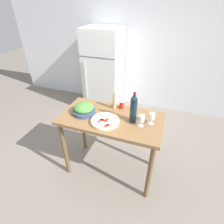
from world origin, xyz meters
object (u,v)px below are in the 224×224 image
at_px(refrigerator, 104,71).
at_px(salad_bowl, 84,109).
at_px(wine_bottle, 134,109).
at_px(homemade_pizza, 105,121).
at_px(pepper_mill, 114,101).
at_px(wine_glass_near, 142,119).
at_px(salt_canister, 122,105).
at_px(wine_glass_far, 152,117).

xyz_separation_m(refrigerator, salad_bowl, (0.41, -1.70, 0.14)).
bearing_deg(refrigerator, wine_bottle, -58.03).
bearing_deg(homemade_pizza, pepper_mill, 89.32).
bearing_deg(wine_glass_near, salt_canister, 137.94).
bearing_deg(salad_bowl, pepper_mill, 35.86).
height_order(pepper_mill, salad_bowl, pepper_mill).
bearing_deg(pepper_mill, homemade_pizza, -90.68).
bearing_deg(homemade_pizza, salad_bowl, 163.64).
bearing_deg(refrigerator, salt_canister, -59.87).
bearing_deg(salt_canister, pepper_mill, -160.52).
relative_size(pepper_mill, homemade_pizza, 0.70).
distance_m(wine_glass_near, salt_canister, 0.44).
distance_m(refrigerator, pepper_mill, 1.65).
xyz_separation_m(pepper_mill, salad_bowl, (-0.33, -0.24, -0.06)).
bearing_deg(refrigerator, wine_glass_near, -56.20).
distance_m(wine_bottle, wine_glass_near, 0.15).
height_order(wine_glass_far, pepper_mill, pepper_mill).
xyz_separation_m(wine_glass_far, salad_bowl, (-0.85, -0.06, -0.04)).
xyz_separation_m(refrigerator, homemade_pizza, (0.74, -1.80, 0.10)).
relative_size(pepper_mill, salad_bowl, 0.82).
xyz_separation_m(wine_bottle, pepper_mill, (-0.30, 0.21, -0.06)).
height_order(wine_bottle, salt_canister, wine_bottle).
distance_m(wine_glass_far, salt_canister, 0.48).
xyz_separation_m(wine_glass_near, pepper_mill, (-0.41, 0.26, 0.02)).
bearing_deg(homemade_pizza, salt_canister, 75.58).
bearing_deg(pepper_mill, refrigerator, 116.84).
xyz_separation_m(wine_bottle, wine_glass_far, (0.22, 0.03, -0.08)).
height_order(wine_glass_near, homemade_pizza, wine_glass_near).
xyz_separation_m(salad_bowl, salt_canister, (0.42, 0.27, -0.00)).
bearing_deg(pepper_mill, salad_bowl, -144.14).
height_order(wine_bottle, wine_glass_near, wine_bottle).
relative_size(wine_glass_far, pepper_mill, 0.59).
relative_size(refrigerator, salad_bowl, 5.91).
height_order(wine_glass_far, salt_canister, wine_glass_far).
bearing_deg(wine_glass_near, wine_glass_far, 37.37).
bearing_deg(salt_canister, wine_bottle, -48.35).
xyz_separation_m(wine_glass_far, salt_canister, (-0.43, 0.21, -0.04)).
relative_size(wine_glass_near, homemade_pizza, 0.41).
height_order(wine_glass_near, wine_glass_far, same).
distance_m(wine_glass_near, wine_glass_far, 0.13).
relative_size(wine_glass_far, salt_canister, 1.29).
relative_size(pepper_mill, salt_canister, 2.19).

